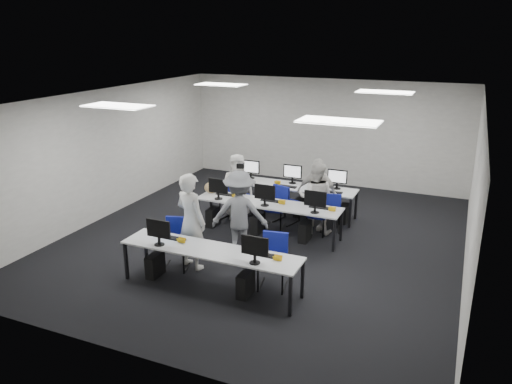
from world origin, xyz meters
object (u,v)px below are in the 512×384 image
at_px(chair_1, 273,271).
at_px(chair_6, 286,210).
at_px(student_1, 316,198).
at_px(chair_4, 318,222).
at_px(student_3, 317,194).
at_px(desk_front, 210,252).
at_px(chair_7, 331,218).
at_px(chair_5, 239,204).
at_px(chair_0, 176,253).
at_px(chair_3, 275,216).
at_px(chair_2, 233,207).
at_px(student_0, 191,221).
at_px(student_2, 237,186).
at_px(desk_mid, 268,205).
at_px(photographer, 240,213).

height_order(chair_1, chair_6, chair_1).
bearing_deg(student_1, chair_1, 83.72).
relative_size(chair_4, student_3, 0.52).
relative_size(desk_front, chair_7, 3.56).
bearing_deg(chair_5, chair_0, -75.79).
bearing_deg(chair_3, chair_4, -8.36).
bearing_deg(chair_3, chair_0, -117.26).
bearing_deg(chair_2, student_0, -73.13).
relative_size(chair_2, chair_3, 1.16).
distance_m(chair_3, chair_5, 1.06).
bearing_deg(student_2, chair_0, -108.38).
height_order(chair_7, student_2, student_2).
bearing_deg(chair_5, student_2, -88.74).
bearing_deg(student_2, desk_mid, -54.00).
xyz_separation_m(desk_front, chair_7, (1.18, 3.42, -0.40)).
height_order(chair_2, chair_7, chair_2).
bearing_deg(student_1, desk_front, 66.52).
distance_m(desk_mid, photographer, 1.16).
xyz_separation_m(chair_0, chair_2, (-0.12, 2.72, 0.00)).
xyz_separation_m(desk_front, chair_5, (-1.06, 3.38, -0.38)).
xyz_separation_m(chair_2, chair_5, (0.05, 0.21, 0.00)).
relative_size(chair_0, student_3, 0.58).
bearing_deg(photographer, student_1, -138.93).
distance_m(student_0, photographer, 1.04).
xyz_separation_m(chair_7, student_2, (-2.25, -0.10, 0.48)).
distance_m(chair_0, student_2, 2.91).
bearing_deg(student_0, chair_2, -64.31).
bearing_deg(chair_4, chair_7, 56.14).
bearing_deg(desk_mid, chair_1, -65.72).
relative_size(chair_5, student_2, 0.62).
bearing_deg(desk_mid, student_3, 43.35).
height_order(chair_0, chair_1, chair_1).
bearing_deg(chair_0, student_2, 75.87).
relative_size(chair_7, student_1, 0.57).
height_order(chair_6, student_2, student_2).
xyz_separation_m(student_2, photographer, (0.93, -1.86, 0.09)).
relative_size(chair_4, chair_7, 0.93).
relative_size(chair_4, student_1, 0.53).
xyz_separation_m(chair_7, student_1, (-0.28, -0.26, 0.51)).
xyz_separation_m(chair_7, student_3, (-0.33, -0.02, 0.52)).
bearing_deg(student_1, chair_4, 136.80).
bearing_deg(chair_6, student_2, -156.10).
relative_size(chair_2, student_3, 0.59).
distance_m(chair_2, student_0, 2.67).
bearing_deg(desk_front, chair_5, 107.33).
bearing_deg(student_2, chair_6, -13.44).
bearing_deg(chair_5, chair_3, -1.85).
height_order(desk_mid, photographer, photographer).
bearing_deg(student_2, chair_5, 58.37).
bearing_deg(chair_0, desk_front, -40.42).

